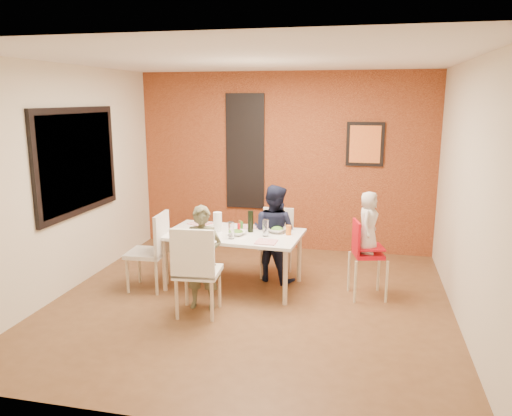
% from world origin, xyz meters
% --- Properties ---
extents(ground, '(4.50, 4.50, 0.00)m').
position_xyz_m(ground, '(0.00, 0.00, 0.00)').
color(ground, brown).
rests_on(ground, ground).
extents(ceiling, '(4.50, 4.50, 0.02)m').
position_xyz_m(ceiling, '(0.00, 0.00, 2.70)').
color(ceiling, silver).
rests_on(ceiling, wall_back).
extents(wall_back, '(4.50, 0.02, 2.70)m').
position_xyz_m(wall_back, '(0.00, 2.25, 1.35)').
color(wall_back, beige).
rests_on(wall_back, ground).
extents(wall_front, '(4.50, 0.02, 2.70)m').
position_xyz_m(wall_front, '(0.00, -2.25, 1.35)').
color(wall_front, beige).
rests_on(wall_front, ground).
extents(wall_left, '(0.02, 4.50, 2.70)m').
position_xyz_m(wall_left, '(-2.25, 0.00, 1.35)').
color(wall_left, beige).
rests_on(wall_left, ground).
extents(wall_right, '(0.02, 4.50, 2.70)m').
position_xyz_m(wall_right, '(2.25, 0.00, 1.35)').
color(wall_right, beige).
rests_on(wall_right, ground).
extents(brick_accent_wall, '(4.50, 0.02, 2.70)m').
position_xyz_m(brick_accent_wall, '(0.00, 2.23, 1.35)').
color(brick_accent_wall, maroon).
rests_on(brick_accent_wall, ground).
extents(picture_window_frame, '(0.05, 1.70, 1.30)m').
position_xyz_m(picture_window_frame, '(-2.22, 0.20, 1.55)').
color(picture_window_frame, black).
rests_on(picture_window_frame, wall_left).
extents(picture_window_pane, '(0.02, 1.55, 1.15)m').
position_xyz_m(picture_window_pane, '(-2.21, 0.20, 1.55)').
color(picture_window_pane, black).
rests_on(picture_window_pane, wall_left).
extents(glassblock_strip, '(0.55, 0.03, 1.70)m').
position_xyz_m(glassblock_strip, '(-0.60, 2.21, 1.50)').
color(glassblock_strip, silver).
rests_on(glassblock_strip, wall_back).
extents(glassblock_surround, '(0.60, 0.03, 1.76)m').
position_xyz_m(glassblock_surround, '(-0.60, 2.21, 1.50)').
color(glassblock_surround, black).
rests_on(glassblock_surround, wall_back).
extents(art_print_frame, '(0.54, 0.03, 0.64)m').
position_xyz_m(art_print_frame, '(1.20, 2.21, 1.65)').
color(art_print_frame, black).
rests_on(art_print_frame, wall_back).
extents(art_print_canvas, '(0.44, 0.01, 0.54)m').
position_xyz_m(art_print_canvas, '(1.20, 2.19, 1.65)').
color(art_print_canvas, orange).
rests_on(art_print_canvas, wall_back).
extents(dining_table, '(1.71, 1.03, 0.69)m').
position_xyz_m(dining_table, '(-0.32, 0.46, 0.63)').
color(dining_table, white).
rests_on(dining_table, ground).
extents(chair_near, '(0.50, 0.50, 1.00)m').
position_xyz_m(chair_near, '(-0.47, -0.50, 0.56)').
color(chair_near, white).
rests_on(chair_near, ground).
extents(chair_far, '(0.42, 0.42, 0.88)m').
position_xyz_m(chair_far, '(0.12, 1.02, 0.49)').
color(chair_far, white).
rests_on(chair_far, ground).
extents(chair_left, '(0.47, 0.47, 0.96)m').
position_xyz_m(chair_left, '(-1.25, 0.15, 0.54)').
color(chair_left, beige).
rests_on(chair_left, ground).
extents(high_chair, '(0.47, 0.47, 0.93)m').
position_xyz_m(high_chair, '(1.26, 0.46, 0.56)').
color(high_chair, red).
rests_on(high_chair, ground).
extents(child_near, '(0.45, 0.32, 1.17)m').
position_xyz_m(child_near, '(-0.48, -0.25, 0.58)').
color(child_near, brown).
rests_on(child_near, ground).
extents(child_far, '(0.74, 0.66, 1.25)m').
position_xyz_m(child_far, '(0.13, 0.79, 0.62)').
color(child_far, black).
rests_on(child_far, ground).
extents(toddler, '(0.30, 0.39, 0.72)m').
position_xyz_m(toddler, '(1.29, 0.47, 0.91)').
color(toddler, beige).
rests_on(toddler, high_chair).
extents(plate_near_left, '(0.25, 0.25, 0.01)m').
position_xyz_m(plate_near_left, '(-0.68, 0.10, 0.69)').
color(plate_near_left, white).
rests_on(plate_near_left, dining_table).
extents(plate_far_mid, '(0.25, 0.25, 0.01)m').
position_xyz_m(plate_far_mid, '(-0.18, 0.77, 0.69)').
color(plate_far_mid, white).
rests_on(plate_far_mid, dining_table).
extents(plate_near_right, '(0.24, 0.24, 0.01)m').
position_xyz_m(plate_near_right, '(0.16, 0.14, 0.70)').
color(plate_near_right, white).
rests_on(plate_near_right, dining_table).
extents(plate_far_left, '(0.32, 0.32, 0.01)m').
position_xyz_m(plate_far_left, '(-0.87, 0.80, 0.70)').
color(plate_far_left, white).
rests_on(plate_far_left, dining_table).
extents(salad_bowl_a, '(0.26, 0.26, 0.05)m').
position_xyz_m(salad_bowl_a, '(-0.25, 0.37, 0.72)').
color(salad_bowl_a, white).
rests_on(salad_bowl_a, dining_table).
extents(salad_bowl_b, '(0.31, 0.31, 0.06)m').
position_xyz_m(salad_bowl_b, '(0.20, 0.60, 0.72)').
color(salad_bowl_b, silver).
rests_on(salad_bowl_b, dining_table).
extents(wine_bottle, '(0.07, 0.07, 0.27)m').
position_xyz_m(wine_bottle, '(-0.12, 0.54, 0.82)').
color(wine_bottle, black).
rests_on(wine_bottle, dining_table).
extents(wine_glass_a, '(0.07, 0.07, 0.20)m').
position_xyz_m(wine_glass_a, '(-0.28, 0.20, 0.79)').
color(wine_glass_a, white).
rests_on(wine_glass_a, dining_table).
extents(wine_glass_b, '(0.07, 0.07, 0.20)m').
position_xyz_m(wine_glass_b, '(0.10, 0.40, 0.79)').
color(wine_glass_b, white).
rests_on(wine_glass_b, dining_table).
extents(paper_towel_roll, '(0.11, 0.11, 0.24)m').
position_xyz_m(paper_towel_roll, '(-0.53, 0.48, 0.81)').
color(paper_towel_roll, white).
rests_on(paper_towel_roll, dining_table).
extents(condiment_red, '(0.04, 0.04, 0.14)m').
position_xyz_m(condiment_red, '(-0.23, 0.38, 0.76)').
color(condiment_red, red).
rests_on(condiment_red, dining_table).
extents(condiment_green, '(0.03, 0.03, 0.13)m').
position_xyz_m(condiment_green, '(-0.23, 0.51, 0.75)').
color(condiment_green, '#307527').
rests_on(condiment_green, dining_table).
extents(condiment_brown, '(0.04, 0.04, 0.14)m').
position_xyz_m(condiment_brown, '(-0.25, 0.53, 0.76)').
color(condiment_brown, brown).
rests_on(condiment_brown, dining_table).
extents(sippy_cup, '(0.07, 0.07, 0.12)m').
position_xyz_m(sippy_cup, '(0.35, 0.52, 0.75)').
color(sippy_cup, orange).
rests_on(sippy_cup, dining_table).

